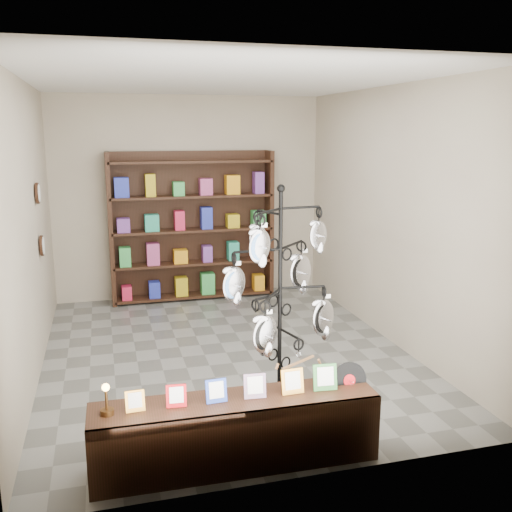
{
  "coord_description": "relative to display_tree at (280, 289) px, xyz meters",
  "views": [
    {
      "loc": [
        -1.28,
        -6.01,
        2.48
      ],
      "look_at": [
        0.08,
        -1.0,
        1.34
      ],
      "focal_mm": 40.0,
      "sensor_mm": 36.0,
      "label": 1
    }
  ],
  "objects": [
    {
      "name": "room_envelope",
      "position": [
        -0.12,
        1.64,
        0.66
      ],
      "size": [
        5.0,
        5.0,
        5.0
      ],
      "color": "#B4AA91",
      "rests_on": "ground"
    },
    {
      "name": "back_shelving",
      "position": [
        -0.12,
        3.93,
        -0.16
      ],
      "size": [
        2.42,
        0.36,
        2.2
      ],
      "color": "black",
      "rests_on": "ground"
    },
    {
      "name": "ground",
      "position": [
        -0.12,
        1.64,
        -1.19
      ],
      "size": [
        5.0,
        5.0,
        0.0
      ],
      "primitive_type": "plane",
      "color": "slate",
      "rests_on": "ground"
    },
    {
      "name": "front_shelf",
      "position": [
        -0.52,
        -0.56,
        -0.93
      ],
      "size": [
        2.16,
        0.48,
        0.76
      ],
      "rotation": [
        0.0,
        0.0,
        -0.02
      ],
      "color": "black",
      "rests_on": "ground"
    },
    {
      "name": "display_tree",
      "position": [
        0.0,
        0.0,
        0.0
      ],
      "size": [
        1.15,
        1.15,
        2.06
      ],
      "rotation": [
        0.0,
        0.0,
        0.44
      ],
      "color": "black",
      "rests_on": "ground"
    },
    {
      "name": "wall_clocks",
      "position": [
        -2.09,
        2.44,
        0.31
      ],
      "size": [
        0.03,
        0.24,
        0.84
      ],
      "color": "black",
      "rests_on": "ground"
    }
  ]
}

